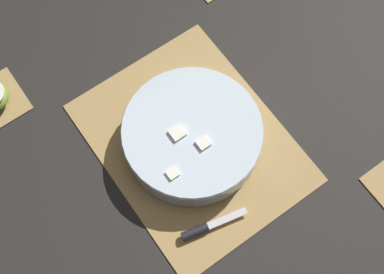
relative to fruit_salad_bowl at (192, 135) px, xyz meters
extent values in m
plane|color=black|center=(0.00, 0.00, -0.05)|extent=(6.00, 6.00, 0.00)
cube|color=#A8844C|center=(0.00, 0.00, -0.04)|extent=(0.47, 0.36, 0.01)
cube|color=brown|center=(-0.17, 0.00, -0.04)|extent=(0.01, 0.36, 0.00)
cube|color=brown|center=(-0.10, 0.00, -0.04)|extent=(0.01, 0.36, 0.00)
cube|color=brown|center=(-0.03, 0.00, -0.04)|extent=(0.01, 0.36, 0.00)
cube|color=brown|center=(0.03, 0.00, -0.04)|extent=(0.01, 0.36, 0.00)
cube|color=brown|center=(0.10, 0.00, -0.04)|extent=(0.01, 0.36, 0.00)
cube|color=brown|center=(0.17, 0.00, -0.04)|extent=(0.01, 0.36, 0.00)
cube|color=brown|center=(-0.29, -0.30, -0.04)|extent=(0.00, 0.12, 0.00)
cylinder|color=silver|center=(0.00, 0.00, 0.00)|extent=(0.29, 0.29, 0.07)
torus|color=silver|center=(0.00, 0.00, 0.02)|extent=(0.29, 0.29, 0.01)
cylinder|color=#F7EFC6|center=(-0.04, -0.08, -0.02)|extent=(0.03, 0.03, 0.01)
cylinder|color=#F7EFC6|center=(0.11, 0.03, 0.02)|extent=(0.03, 0.03, 0.01)
cylinder|color=#F7EFC6|center=(0.00, 0.07, 0.00)|extent=(0.03, 0.03, 0.01)
cylinder|color=#F7EFC6|center=(0.08, -0.03, 0.02)|extent=(0.03, 0.03, 0.01)
cylinder|color=#F7EFC6|center=(0.02, 0.04, 0.00)|extent=(0.03, 0.03, 0.01)
cylinder|color=#F7EFC6|center=(-0.06, -0.04, 0.02)|extent=(0.03, 0.03, 0.01)
cylinder|color=#F7EFC6|center=(-0.04, -0.01, -0.01)|extent=(0.03, 0.03, 0.01)
cylinder|color=#F7EFC6|center=(-0.03, 0.04, -0.02)|extent=(0.03, 0.03, 0.01)
cylinder|color=#F7EFC6|center=(-0.03, 0.04, 0.01)|extent=(0.03, 0.03, 0.01)
cylinder|color=#F7EFC6|center=(0.00, -0.10, 0.00)|extent=(0.03, 0.03, 0.01)
cylinder|color=#F7EFC6|center=(0.02, -0.05, -0.01)|extent=(0.03, 0.03, 0.01)
cube|color=white|center=(-0.01, -0.03, 0.02)|extent=(0.03, 0.03, 0.03)
cube|color=white|center=(-0.02, 0.10, 0.01)|extent=(0.02, 0.02, 0.02)
cube|color=white|center=(0.04, 0.04, 0.02)|extent=(0.03, 0.03, 0.03)
cube|color=white|center=(0.07, 0.08, 0.00)|extent=(0.03, 0.03, 0.03)
cube|color=white|center=(-0.10, -0.05, 0.02)|extent=(0.03, 0.03, 0.03)
cube|color=white|center=(-0.04, 0.07, 0.02)|extent=(0.02, 0.02, 0.02)
cube|color=white|center=(0.05, -0.09, 0.02)|extent=(0.02, 0.02, 0.02)
cube|color=white|center=(0.04, 0.00, 0.02)|extent=(0.02, 0.02, 0.02)
cube|color=white|center=(0.01, 0.01, -0.02)|extent=(0.03, 0.03, 0.03)
cube|color=white|center=(-0.08, 0.09, -0.02)|extent=(0.02, 0.02, 0.02)
cube|color=white|center=(0.02, -0.01, 0.00)|extent=(0.02, 0.02, 0.02)
ellipsoid|color=orange|center=(0.07, 0.04, -0.02)|extent=(0.03, 0.02, 0.01)
ellipsoid|color=orange|center=(0.09, -0.04, -0.01)|extent=(0.03, 0.02, 0.02)
ellipsoid|color=orange|center=(-0.05, -0.06, -0.03)|extent=(0.03, 0.02, 0.01)
ellipsoid|color=orange|center=(0.01, 0.07, 0.02)|extent=(0.03, 0.02, 0.01)
cube|color=silver|center=(0.18, -0.04, -0.03)|extent=(0.03, 0.09, 0.00)
cylinder|color=black|center=(0.16, -0.11, -0.03)|extent=(0.03, 0.06, 0.02)
camera|label=1|loc=(0.33, -0.24, 1.02)|focal=50.00mm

